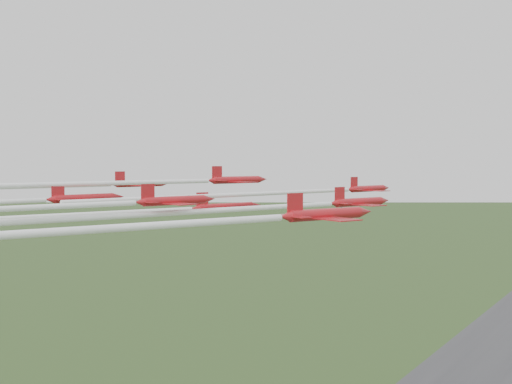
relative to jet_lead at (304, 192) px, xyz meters
The scene contains 7 objects.
jet_lead is the anchor object (origin of this frame).
jet_row2_left 20.95m from the jet_lead, 150.17° to the right, with size 20.25×56.91×2.84m.
jet_row2_right 17.43m from the jet_lead, 80.00° to the right, with size 24.54×64.41×2.73m.
jet_row3_left 40.42m from the jet_lead, 138.86° to the right, with size 22.83×65.53×2.45m.
jet_row3_mid 22.99m from the jet_lead, 110.77° to the right, with size 18.28×42.56×2.63m.
jet_row3_right 37.25m from the jet_lead, 76.28° to the right, with size 26.18×59.80×2.97m.
jet_row4_right 44.43m from the jet_lead, 97.05° to the right, with size 20.59×58.97×2.40m.
Camera 1 is at (46.17, -76.55, 63.83)m, focal length 45.00 mm.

